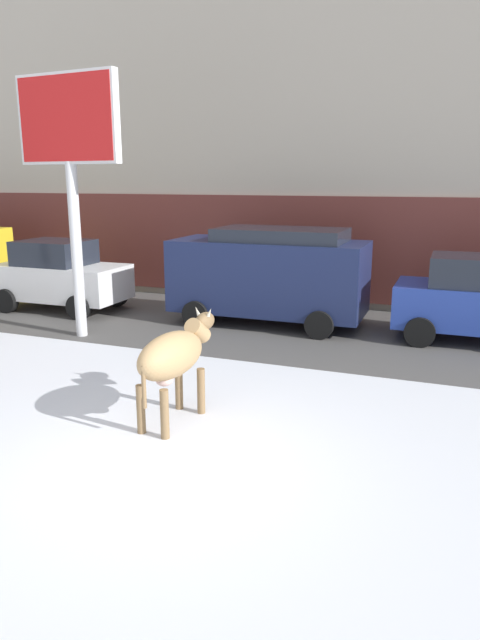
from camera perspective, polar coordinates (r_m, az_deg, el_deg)
name	(u,v)px	position (r m, az deg, el deg)	size (l,w,h in m)	color
ground_plane	(164,469)	(7.33, -7.55, -14.36)	(120.00, 120.00, 0.00)	white
road_strip	(311,330)	(13.62, 6.98, -0.97)	(60.00, 5.60, 0.01)	#514F4C
building_facade	(365,73)	(18.97, 12.21, 22.68)	(44.00, 6.10, 13.00)	#A39989
cow_tan	(174,356)	(8.28, -6.56, -3.52)	(0.72, 1.92, 1.54)	tan
billboard	(68,136)	(13.10, -16.57, 17.03)	(2.53, 0.40, 5.56)	silver
car_white_hatchback	(60,276)	(16.24, -17.35, 4.21)	(3.52, 1.95, 1.86)	white
car_navy_van	(269,273)	(13.90, 2.92, 4.63)	(4.62, 2.16, 2.32)	#19234C
car_blue_hatchback	(478,300)	(13.36, 22.46, 1.85)	(3.52, 1.95, 1.86)	#233D9E
pedestrian_near_billboard	(347,276)	(15.94, 10.49, 4.27)	(0.36, 0.24, 1.73)	#282833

